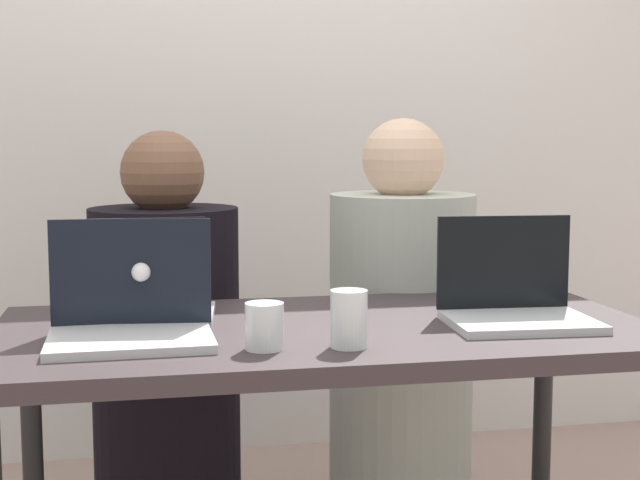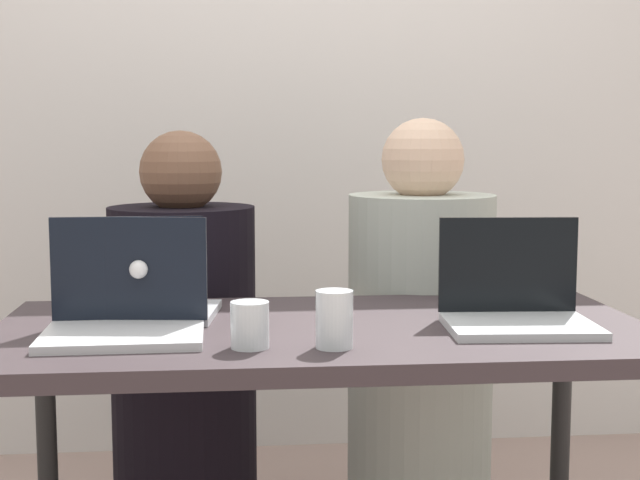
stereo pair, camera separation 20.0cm
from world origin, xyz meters
The scene contains 9 objects.
back_wall centered at (0.00, 1.34, 1.18)m, with size 4.50×0.10×2.36m, color silver.
desk centered at (0.00, 0.00, 0.65)m, with size 1.43×0.72×0.73m.
person_on_left centered at (-0.34, 0.55, 0.51)m, with size 0.44×0.44×1.16m.
person_on_right centered at (0.34, 0.55, 0.53)m, with size 0.42×0.42×1.19m.
laptop_front_right centered at (0.42, -0.05, 0.78)m, with size 0.33×0.28×0.23m.
laptop_front_left centered at (-0.42, -0.06, 0.78)m, with size 0.33×0.29×0.24m.
laptop_back_left centered at (-0.39, 0.09, 0.78)m, with size 0.32×0.30×0.24m.
water_glass_left centered at (-0.16, -0.20, 0.77)m, with size 0.08×0.08×0.09m.
water_glass_center centered at (0.00, -0.22, 0.78)m, with size 0.07×0.07×0.11m.
Camera 2 is at (-0.19, -1.91, 1.13)m, focal length 50.00 mm.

